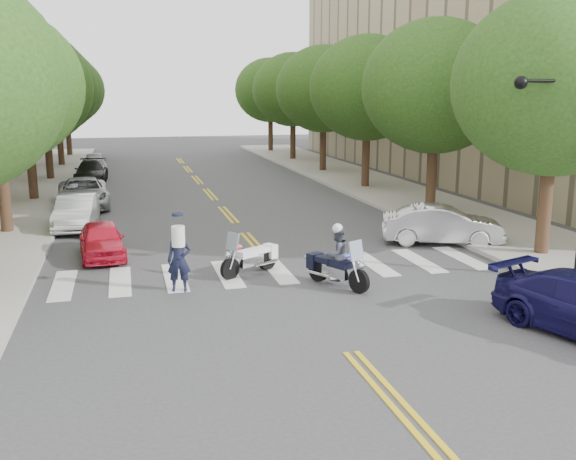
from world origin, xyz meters
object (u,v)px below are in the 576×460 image
object	(u,v)px
officer_standing	(179,260)
convertible	(442,225)
motorcycle_police	(336,258)
motorcycle_parked	(254,258)

from	to	relation	value
officer_standing	convertible	xyz separation A→B (m)	(9.56, 3.37, -0.18)
motorcycle_police	convertible	distance (m)	6.63
motorcycle_police	motorcycle_parked	xyz separation A→B (m)	(-1.95, 1.86, -0.32)
motorcycle_parked	motorcycle_police	bearing A→B (deg)	-165.30
motorcycle_police	motorcycle_parked	bearing A→B (deg)	-71.56
officer_standing	convertible	distance (m)	10.14
officer_standing	convertible	size ratio (longest dim) A/B	0.41
motorcycle_police	officer_standing	xyz separation A→B (m)	(-4.24, 0.59, 0.07)
motorcycle_parked	convertible	xyz separation A→B (m)	(7.27, 2.09, 0.22)
motorcycle_parked	officer_standing	xyz separation A→B (m)	(-2.30, -1.27, 0.39)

